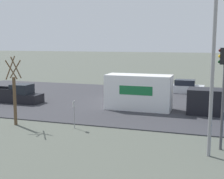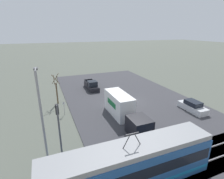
# 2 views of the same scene
# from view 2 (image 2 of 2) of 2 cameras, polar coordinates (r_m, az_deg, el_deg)

# --- Properties ---
(ground_plane) EXTENTS (320.00, 320.00, 0.00)m
(ground_plane) POSITION_cam_2_polar(r_m,az_deg,el_deg) (31.23, 6.22, -3.92)
(ground_plane) COLOR #565B51
(road_surface) EXTENTS (21.38, 44.55, 0.08)m
(road_surface) POSITION_cam_2_polar(r_m,az_deg,el_deg) (31.22, 6.22, -3.85)
(road_surface) COLOR #38383D
(road_surface) RESTS_ON ground
(rail_bed) EXTENTS (63.25, 4.40, 0.22)m
(rail_bed) POSITION_cam_2_polar(r_m,az_deg,el_deg) (20.82, 27.71, -18.85)
(rail_bed) COLOR #5B5954
(rail_bed) RESTS_ON ground
(light_rail_tram) EXTENTS (14.09, 2.80, 4.68)m
(light_rail_tram) POSITION_cam_2_polar(r_m,az_deg,el_deg) (15.28, 6.20, -23.40)
(light_rail_tram) COLOR #235193
(light_rail_tram) RESTS_ON ground
(box_truck) EXTENTS (2.41, 10.31, 3.22)m
(box_truck) POSITION_cam_2_polar(r_m,az_deg,el_deg) (24.71, 3.65, -6.26)
(box_truck) COLOR black
(box_truck) RESTS_ON ground
(pickup_truck) EXTENTS (1.93, 5.66, 1.92)m
(pickup_truck) POSITION_cam_2_polar(r_m,az_deg,el_deg) (37.34, -6.68, 1.24)
(pickup_truck) COLOR black
(pickup_truck) RESTS_ON ground
(sedan_car_0) EXTENTS (1.88, 4.62, 1.61)m
(sedan_car_0) POSITION_cam_2_polar(r_m,az_deg,el_deg) (30.03, 24.83, -5.09)
(sedan_car_0) COLOR silver
(sedan_car_0) RESTS_ON ground
(traffic_light_pole) EXTENTS (0.28, 0.47, 5.97)m
(traffic_light_pole) POSITION_cam_2_polar(r_m,az_deg,el_deg) (16.69, -16.92, -11.59)
(traffic_light_pole) COLOR #47474C
(traffic_light_pole) RESTS_ON ground
(street_tree) EXTENTS (1.24, 1.02, 5.25)m
(street_tree) POSITION_cam_2_polar(r_m,az_deg,el_deg) (30.88, -17.63, -0.26)
(street_tree) COLOR brown
(street_tree) RESTS_ON ground
(street_lamp_near_crossing) EXTENTS (0.36, 1.95, 8.98)m
(street_lamp_near_crossing) POSITION_cam_2_polar(r_m,az_deg,el_deg) (16.77, -22.10, -7.01)
(street_lamp_near_crossing) COLOR gray
(street_lamp_near_crossing) RESTS_ON ground
(no_parking_sign) EXTENTS (0.32, 0.08, 2.05)m
(no_parking_sign) POSITION_cam_2_polar(r_m,az_deg,el_deg) (26.95, -15.41, -5.44)
(no_parking_sign) COLOR gray
(no_parking_sign) RESTS_ON ground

